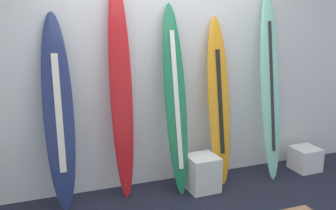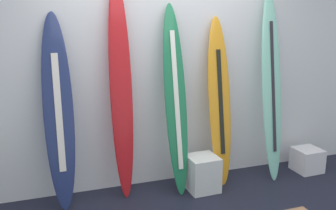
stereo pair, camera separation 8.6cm
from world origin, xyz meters
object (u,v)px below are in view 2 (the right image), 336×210
Objects in this scene: surfboard_sunset at (220,102)px; surfboard_seafoam at (272,88)px; display_block_left at (307,160)px; surfboard_navy at (59,113)px; surfboard_crimson at (121,91)px; surfboard_emerald at (176,102)px; display_block_center at (202,173)px.

surfboard_seafoam reaches higher than surfboard_sunset.
surfboard_sunset is 1.42m from display_block_left.
surfboard_navy reaches higher than display_block_left.
surfboard_crimson is at bearing 177.03° from surfboard_seafoam.
surfboard_emerald is 0.54m from surfboard_sunset.
surfboard_crimson reaches higher than display_block_left.
surfboard_navy reaches higher than surfboard_sunset.
surfboard_sunset is 0.81m from display_block_center.
surfboard_navy is 1.67m from display_block_center.
surfboard_crimson is at bearing 178.11° from surfboard_sunset.
surfboard_crimson is 1.20× the size of surfboard_sunset.
surfboard_emerald reaches higher than surfboard_navy.
surfboard_navy is 6.13× the size of display_block_left.
surfboard_emerald reaches higher than display_block_left.
surfboard_emerald is 1.91m from display_block_left.
surfboard_emerald is 1.17m from surfboard_seafoam.
surfboard_emerald is at bearing -7.52° from surfboard_crimson.
surfboard_seafoam is (0.63, -0.05, 0.13)m from surfboard_sunset.
surfboard_navy is at bearing 177.65° from surfboard_emerald.
surfboard_navy is 0.65m from surfboard_crimson.
surfboard_seafoam is (1.17, -0.02, 0.07)m from surfboard_emerald.
display_block_left is at bearing -6.94° from surfboard_seafoam.
surfboard_navy is 0.85× the size of surfboard_crimson.
surfboard_sunset reaches higher than display_block_left.
surfboard_crimson reaches higher than surfboard_navy.
display_block_center is (1.47, -0.18, -0.77)m from surfboard_navy.
surfboard_seafoam is (2.37, -0.06, 0.10)m from surfboard_navy.
surfboard_sunset is at bearing -0.35° from surfboard_navy.
surfboard_seafoam reaches higher than surfboard_emerald.
display_block_center is at bearing -177.93° from display_block_left.
surfboard_crimson is 2.49m from display_block_left.
surfboard_emerald is 5.18× the size of display_block_center.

